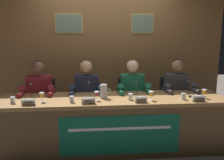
% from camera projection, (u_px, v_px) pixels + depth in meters
% --- Properties ---
extents(ground_plane, '(12.00, 12.00, 0.00)m').
position_uv_depth(ground_plane, '(112.00, 147.00, 3.45)').
color(ground_plane, '#70665B').
extents(wall_back_panelled, '(4.39, 0.14, 2.60)m').
position_uv_depth(wall_back_panelled, '(106.00, 51.00, 4.43)').
color(wall_back_panelled, brown).
rests_on(wall_back_panelled, ground_plane).
extents(conference_table, '(3.19, 0.77, 0.75)m').
position_uv_depth(conference_table, '(113.00, 116.00, 3.25)').
color(conference_table, olive).
rests_on(conference_table, ground_plane).
extents(chair_far_left, '(0.44, 0.44, 0.90)m').
position_uv_depth(chair_far_left, '(42.00, 108.00, 3.83)').
color(chair_far_left, black).
rests_on(chair_far_left, ground_plane).
extents(panelist_far_left, '(0.51, 0.48, 1.23)m').
position_uv_depth(panelist_far_left, '(39.00, 95.00, 3.58)').
color(panelist_far_left, black).
rests_on(panelist_far_left, ground_plane).
extents(nameplate_far_left, '(0.17, 0.06, 0.08)m').
position_uv_depth(nameplate_far_left, '(28.00, 102.00, 2.94)').
color(nameplate_far_left, white).
rests_on(nameplate_far_left, conference_table).
extents(juice_glass_far_left, '(0.06, 0.06, 0.12)m').
position_uv_depth(juice_glass_far_left, '(42.00, 95.00, 3.08)').
color(juice_glass_far_left, white).
rests_on(juice_glass_far_left, conference_table).
extents(water_cup_far_left, '(0.06, 0.06, 0.08)m').
position_uv_depth(water_cup_far_left, '(13.00, 100.00, 3.02)').
color(water_cup_far_left, silver).
rests_on(water_cup_far_left, conference_table).
extents(microphone_far_left, '(0.06, 0.17, 0.22)m').
position_uv_depth(microphone_far_left, '(30.00, 95.00, 3.14)').
color(microphone_far_left, black).
rests_on(microphone_far_left, conference_table).
extents(chair_center_left, '(0.44, 0.44, 0.90)m').
position_uv_depth(chair_center_left, '(87.00, 107.00, 3.89)').
color(chair_center_left, black).
rests_on(chair_center_left, ground_plane).
extents(panelist_center_left, '(0.51, 0.48, 1.23)m').
position_uv_depth(panelist_center_left, '(87.00, 94.00, 3.65)').
color(panelist_center_left, black).
rests_on(panelist_center_left, ground_plane).
extents(nameplate_center_left, '(0.18, 0.06, 0.08)m').
position_uv_depth(nameplate_center_left, '(88.00, 101.00, 3.00)').
color(nameplate_center_left, white).
rests_on(nameplate_center_left, conference_table).
extents(juice_glass_center_left, '(0.06, 0.06, 0.12)m').
position_uv_depth(juice_glass_center_left, '(97.00, 94.00, 3.15)').
color(juice_glass_center_left, white).
rests_on(juice_glass_center_left, conference_table).
extents(water_cup_center_left, '(0.06, 0.06, 0.08)m').
position_uv_depth(water_cup_center_left, '(72.00, 100.00, 3.06)').
color(water_cup_center_left, silver).
rests_on(water_cup_center_left, conference_table).
extents(microphone_center_left, '(0.06, 0.17, 0.22)m').
position_uv_depth(microphone_center_left, '(89.00, 93.00, 3.26)').
color(microphone_center_left, black).
rests_on(microphone_center_left, conference_table).
extents(chair_center_right, '(0.44, 0.44, 0.90)m').
position_uv_depth(chair_center_right, '(131.00, 106.00, 3.96)').
color(chair_center_right, black).
rests_on(chair_center_right, ground_plane).
extents(panelist_center_right, '(0.51, 0.48, 1.23)m').
position_uv_depth(panelist_center_right, '(133.00, 93.00, 3.71)').
color(panelist_center_right, black).
rests_on(panelist_center_right, ground_plane).
extents(nameplate_center_right, '(0.16, 0.06, 0.08)m').
position_uv_depth(nameplate_center_right, '(141.00, 100.00, 3.06)').
color(nameplate_center_right, white).
rests_on(nameplate_center_right, conference_table).
extents(juice_glass_center_right, '(0.06, 0.06, 0.12)m').
position_uv_depth(juice_glass_center_right, '(151.00, 94.00, 3.15)').
color(juice_glass_center_right, white).
rests_on(juice_glass_center_right, conference_table).
extents(water_cup_center_right, '(0.06, 0.06, 0.08)m').
position_uv_depth(water_cup_center_right, '(130.00, 97.00, 3.18)').
color(water_cup_center_right, silver).
rests_on(water_cup_center_right, conference_table).
extents(microphone_center_right, '(0.06, 0.17, 0.22)m').
position_uv_depth(microphone_center_right, '(137.00, 93.00, 3.28)').
color(microphone_center_right, black).
rests_on(microphone_center_right, conference_table).
extents(chair_far_right, '(0.44, 0.44, 0.90)m').
position_uv_depth(chair_far_right, '(173.00, 105.00, 4.02)').
color(chair_far_right, black).
rests_on(chair_far_right, ground_plane).
extents(panelist_far_right, '(0.51, 0.48, 1.23)m').
position_uv_depth(panelist_far_right, '(178.00, 92.00, 3.77)').
color(panelist_far_right, black).
rests_on(panelist_far_right, ground_plane).
extents(nameplate_far_right, '(0.17, 0.06, 0.08)m').
position_uv_depth(nameplate_far_right, '(199.00, 98.00, 3.12)').
color(nameplate_far_right, white).
rests_on(nameplate_far_right, conference_table).
extents(juice_glass_far_right, '(0.06, 0.06, 0.12)m').
position_uv_depth(juice_glass_far_right, '(204.00, 92.00, 3.26)').
color(juice_glass_far_right, white).
rests_on(juice_glass_far_right, conference_table).
extents(water_cup_far_right, '(0.06, 0.06, 0.08)m').
position_uv_depth(water_cup_far_right, '(183.00, 97.00, 3.20)').
color(water_cup_far_right, silver).
rests_on(water_cup_far_right, conference_table).
extents(microphone_far_right, '(0.06, 0.17, 0.22)m').
position_uv_depth(microphone_far_right, '(190.00, 91.00, 3.36)').
color(microphone_far_right, black).
rests_on(microphone_far_right, conference_table).
extents(water_pitcher_central, '(0.15, 0.10, 0.21)m').
position_uv_depth(water_pitcher_central, '(104.00, 91.00, 3.27)').
color(water_pitcher_central, silver).
rests_on(water_pitcher_central, conference_table).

